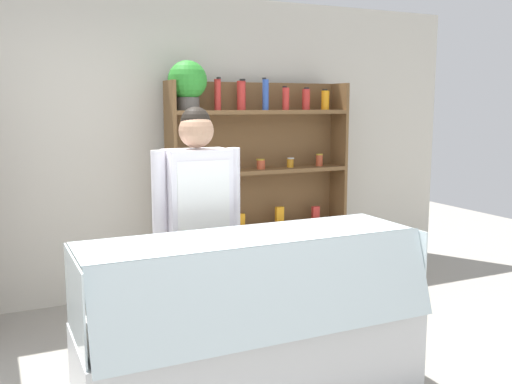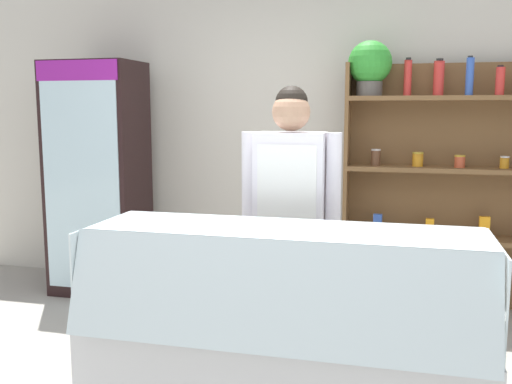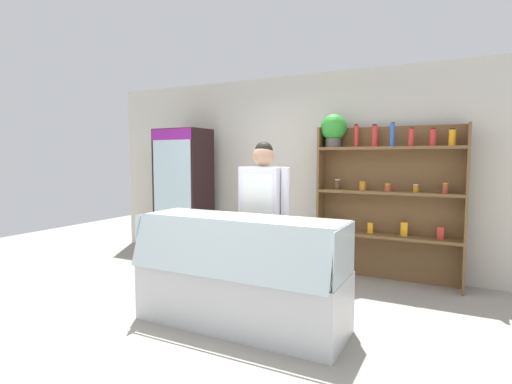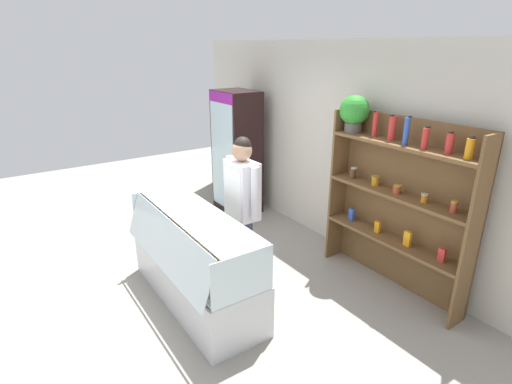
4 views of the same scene
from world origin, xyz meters
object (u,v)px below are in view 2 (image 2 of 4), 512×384
at_px(deli_display_case, 281,366).
at_px(shelving_unit, 440,155).
at_px(shop_clerk, 290,204).
at_px(drinks_fridge, 98,179).

bearing_deg(deli_display_case, shelving_unit, 67.10).
xyz_separation_m(deli_display_case, shop_clerk, (-0.09, 0.66, 0.70)).
xyz_separation_m(drinks_fridge, deli_display_case, (1.96, -1.74, -0.67)).
height_order(drinks_fridge, shelving_unit, shelving_unit).
height_order(shelving_unit, shop_clerk, shelving_unit).
distance_m(shelving_unit, deli_display_case, 2.35).
bearing_deg(deli_display_case, drinks_fridge, 138.41).
height_order(drinks_fridge, deli_display_case, drinks_fridge).
distance_m(drinks_fridge, deli_display_case, 2.70).
bearing_deg(shop_clerk, deli_display_case, -82.59).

